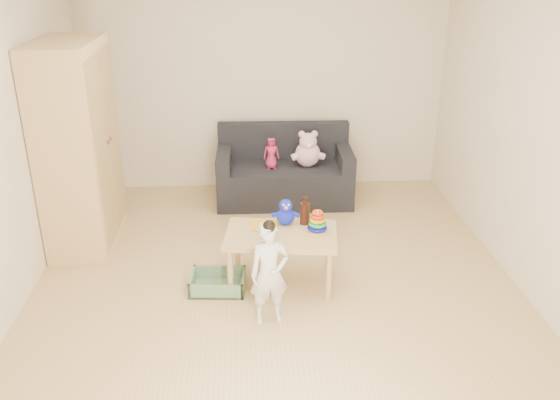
{
  "coord_description": "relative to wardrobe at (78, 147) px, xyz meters",
  "views": [
    {
      "loc": [
        -0.24,
        -4.26,
        2.6
      ],
      "look_at": [
        0.05,
        0.25,
        0.65
      ],
      "focal_mm": 38.0,
      "sensor_mm": 36.0,
      "label": 1
    }
  ],
  "objects": [
    {
      "name": "room",
      "position": [
        1.73,
        -0.92,
        0.37
      ],
      "size": [
        4.5,
        4.5,
        4.5
      ],
      "color": "tan",
      "rests_on": "ground"
    },
    {
      "name": "wardrobe",
      "position": [
        0.0,
        0.0,
        0.0
      ],
      "size": [
        0.52,
        1.04,
        1.87
      ],
      "primitive_type": "cube",
      "color": "#ECBB81",
      "rests_on": "ground"
    },
    {
      "name": "sofa",
      "position": [
        1.92,
        0.83,
        -0.73
      ],
      "size": [
        1.46,
        0.75,
        0.41
      ],
      "primitive_type": "cube",
      "rotation": [
        0.0,
        0.0,
        -0.02
      ],
      "color": "black",
      "rests_on": "ground"
    },
    {
      "name": "play_table",
      "position": [
        1.77,
        -0.93,
        -0.7
      ],
      "size": [
        0.95,
        0.67,
        0.47
      ],
      "primitive_type": "cube",
      "rotation": [
        0.0,
        0.0,
        -0.12
      ],
      "color": "tan",
      "rests_on": "ground"
    },
    {
      "name": "storage_bin",
      "position": [
        1.25,
        -0.98,
        -0.87
      ],
      "size": [
        0.47,
        0.36,
        0.13
      ],
      "primitive_type": null,
      "rotation": [
        0.0,
        0.0,
        -0.08
      ],
      "color": "#648862",
      "rests_on": "ground"
    },
    {
      "name": "toddler",
      "position": [
        1.65,
        -1.44,
        -0.54
      ],
      "size": [
        0.32,
        0.24,
        0.78
      ],
      "primitive_type": "imported",
      "rotation": [
        0.0,
        0.0,
        0.17
      ],
      "color": "silver",
      "rests_on": "ground"
    },
    {
      "name": "pink_bear",
      "position": [
        2.17,
        0.81,
        -0.36
      ],
      "size": [
        0.32,
        0.28,
        0.33
      ],
      "primitive_type": null,
      "rotation": [
        0.0,
        0.0,
        0.13
      ],
      "color": "#F0B0C9",
      "rests_on": "sofa"
    },
    {
      "name": "doll",
      "position": [
        1.78,
        0.77,
        -0.36
      ],
      "size": [
        0.18,
        0.13,
        0.33
      ],
      "primitive_type": "imported",
      "rotation": [
        0.0,
        0.0,
        0.08
      ],
      "color": "#C52557",
      "rests_on": "sofa"
    },
    {
      "name": "ring_stacker",
      "position": [
        2.07,
        -0.92,
        -0.39
      ],
      "size": [
        0.16,
        0.16,
        0.19
      ],
      "color": "#FFB50D",
      "rests_on": "play_table"
    },
    {
      "name": "brown_bottle",
      "position": [
        1.98,
        -0.76,
        -0.36
      ],
      "size": [
        0.08,
        0.08,
        0.24
      ],
      "color": "black",
      "rests_on": "play_table"
    },
    {
      "name": "blue_plush",
      "position": [
        1.82,
        -0.76,
        -0.35
      ],
      "size": [
        0.23,
        0.21,
        0.23
      ],
      "primitive_type": null,
      "rotation": [
        0.0,
        0.0,
        -0.41
      ],
      "color": "#1626CD",
      "rests_on": "play_table"
    },
    {
      "name": "wooden_figure",
      "position": [
        1.69,
        -0.98,
        -0.42
      ],
      "size": [
        0.04,
        0.04,
        0.1
      ],
      "primitive_type": null,
      "rotation": [
        0.0,
        0.0,
        -0.18
      ],
      "color": "brown",
      "rests_on": "play_table"
    },
    {
      "name": "yellow_book",
      "position": [
        1.64,
        -0.79,
        -0.46
      ],
      "size": [
        0.23,
        0.23,
        0.02
      ],
      "primitive_type": "cube",
      "rotation": [
        0.0,
        0.0,
        -0.11
      ],
      "color": "gold",
      "rests_on": "play_table"
    }
  ]
}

